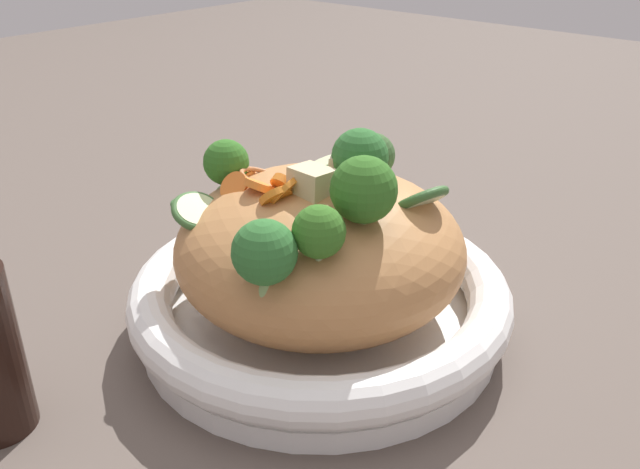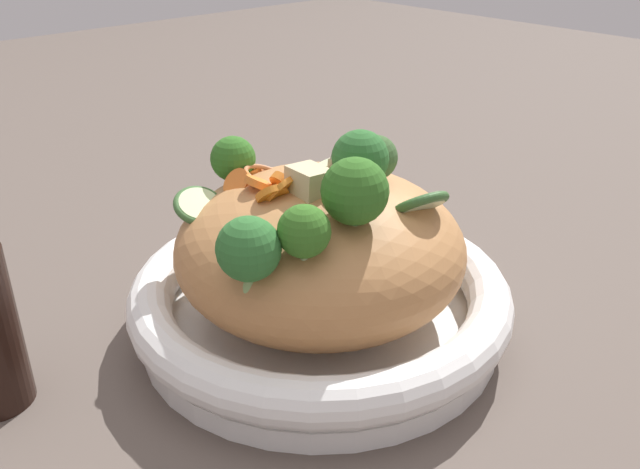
% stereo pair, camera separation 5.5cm
% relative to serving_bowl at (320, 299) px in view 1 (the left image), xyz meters
% --- Properties ---
extents(ground_plane, '(3.00, 3.00, 0.00)m').
position_rel_serving_bowl_xyz_m(ground_plane, '(0.00, 0.00, -0.03)').
color(ground_plane, brown).
extents(serving_bowl, '(0.32, 0.32, 0.06)m').
position_rel_serving_bowl_xyz_m(serving_bowl, '(0.00, 0.00, 0.00)').
color(serving_bowl, white).
rests_on(serving_bowl, ground_plane).
extents(noodle_heap, '(0.24, 0.24, 0.12)m').
position_rel_serving_bowl_xyz_m(noodle_heap, '(-0.00, -0.00, 0.05)').
color(noodle_heap, '#B77D48').
rests_on(noodle_heap, serving_bowl).
extents(broccoli_florets, '(0.19, 0.19, 0.08)m').
position_rel_serving_bowl_xyz_m(broccoli_florets, '(0.03, 0.02, 0.12)').
color(broccoli_florets, '#9BB076').
rests_on(broccoli_florets, serving_bowl).
extents(carrot_coins, '(0.06, 0.10, 0.03)m').
position_rel_serving_bowl_xyz_m(carrot_coins, '(0.03, -0.03, 0.11)').
color(carrot_coins, orange).
rests_on(carrot_coins, serving_bowl).
extents(zucchini_slices, '(0.16, 0.20, 0.04)m').
position_rel_serving_bowl_xyz_m(zucchini_slices, '(0.01, -0.01, 0.09)').
color(zucchini_slices, beige).
rests_on(zucchini_slices, serving_bowl).
extents(chicken_chunks, '(0.07, 0.04, 0.03)m').
position_rel_serving_bowl_xyz_m(chicken_chunks, '(-0.00, 0.01, 0.12)').
color(chicken_chunks, '#CCB88C').
rests_on(chicken_chunks, serving_bowl).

